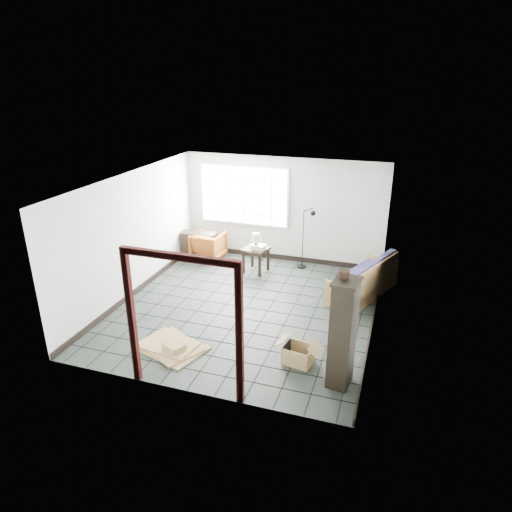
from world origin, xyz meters
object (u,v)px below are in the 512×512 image
(tall_shelf, at_px, (343,333))
(armchair, at_px, (208,244))
(futon_sofa, at_px, (365,282))
(side_table, at_px, (256,252))

(tall_shelf, bearing_deg, armchair, 141.70)
(futon_sofa, distance_m, armchair, 4.12)
(futon_sofa, xyz_separation_m, armchair, (-4.01, 0.92, 0.07))
(futon_sofa, xyz_separation_m, side_table, (-2.59, 0.48, 0.19))
(futon_sofa, bearing_deg, tall_shelf, -68.85)
(armchair, bearing_deg, tall_shelf, 137.88)
(armchair, bearing_deg, futon_sofa, 170.82)
(tall_shelf, bearing_deg, side_table, 132.44)
(futon_sofa, height_order, armchair, futon_sofa)
(futon_sofa, relative_size, side_table, 3.23)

